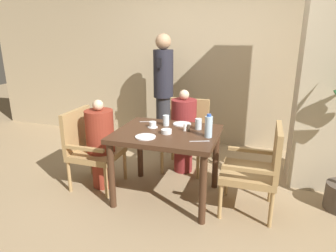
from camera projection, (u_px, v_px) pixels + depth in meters
ground_plane at (167, 196)px, 3.37m from camera, size 16.00×16.00×0.00m
wall_back at (204, 57)px, 4.69m from camera, size 8.00×0.06×2.80m
pillar_stone at (326, 71)px, 3.33m from camera, size 0.56×0.56×2.70m
dining_table at (167, 142)px, 3.18m from camera, size 1.07×0.86×0.76m
chair_left_side at (90, 146)px, 3.50m from camera, size 0.54×0.54×0.91m
diner_in_left_chair at (101, 143)px, 3.44m from camera, size 0.32×0.32×1.05m
chair_far_side at (186, 132)px, 3.99m from camera, size 0.54×0.54×0.91m
diner_in_far_chair at (184, 131)px, 3.84m from camera, size 0.32×0.32×1.09m
chair_right_side at (258, 167)px, 2.95m from camera, size 0.54×0.54×0.91m
standing_host at (163, 89)px, 4.53m from camera, size 0.30×0.33×1.75m
plate_main_left at (182, 124)px, 3.39m from camera, size 0.20×0.20×0.01m
plate_main_right at (145, 137)px, 2.97m from camera, size 0.20×0.20×0.01m
teacup_with_saucer at (153, 125)px, 3.28m from camera, size 0.11×0.11×0.07m
bowl_small at (166, 131)px, 3.08m from camera, size 0.11×0.11×0.04m
water_bottle at (209, 126)px, 2.95m from camera, size 0.08×0.08×0.24m
glass_tall_near at (166, 120)px, 3.34m from camera, size 0.07×0.07×0.12m
glass_tall_mid at (198, 124)px, 3.20m from camera, size 0.07×0.07×0.12m
salt_shaker at (185, 127)px, 3.15m from camera, size 0.03×0.03×0.08m
pepper_shaker at (188, 128)px, 3.14m from camera, size 0.03×0.03×0.07m
fork_beside_plate at (149, 122)px, 3.50m from camera, size 0.17×0.08×0.00m
knife_beside_plate at (201, 141)px, 2.86m from camera, size 0.18×0.08×0.00m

